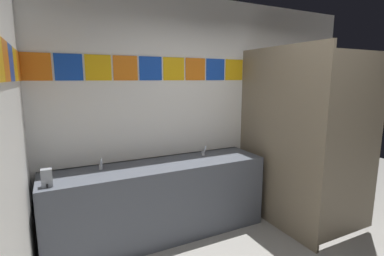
# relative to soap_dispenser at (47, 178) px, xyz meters

# --- Properties ---
(wall_back) EXTENTS (4.31, 0.09, 2.76)m
(wall_back) POSITION_rel_soap_dispenser_xyz_m (1.99, 0.52, 0.45)
(wall_back) COLOR white
(wall_back) RESTS_ON ground_plane
(vanity_counter) EXTENTS (2.44, 0.60, 0.85)m
(vanity_counter) POSITION_rel_soap_dispenser_xyz_m (1.11, 0.18, -0.50)
(vanity_counter) COLOR #4C515B
(vanity_counter) RESTS_ON ground_plane
(faucet_left) EXTENTS (0.04, 0.10, 0.14)m
(faucet_left) POSITION_rel_soap_dispenser_xyz_m (0.50, 0.27, -0.03)
(faucet_left) COLOR silver
(faucet_left) RESTS_ON vanity_counter
(faucet_right) EXTENTS (0.04, 0.10, 0.14)m
(faucet_right) POSITION_rel_soap_dispenser_xyz_m (1.72, 0.27, -0.03)
(faucet_right) COLOR silver
(faucet_right) RESTS_ON vanity_counter
(soap_dispenser) EXTENTS (0.09, 0.09, 0.16)m
(soap_dispenser) POSITION_rel_soap_dispenser_xyz_m (0.00, 0.00, 0.00)
(soap_dispenser) COLOR gray
(soap_dispenser) RESTS_ON vanity_counter
(stall_divider) EXTENTS (0.92, 1.36, 2.15)m
(stall_divider) POSITION_rel_soap_dispenser_xyz_m (2.61, -0.45, 0.15)
(stall_divider) COLOR #726651
(stall_divider) RESTS_ON ground_plane
(toilet) EXTENTS (0.39, 0.49, 0.74)m
(toilet) POSITION_rel_soap_dispenser_xyz_m (2.91, 0.12, -0.63)
(toilet) COLOR white
(toilet) RESTS_ON ground_plane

